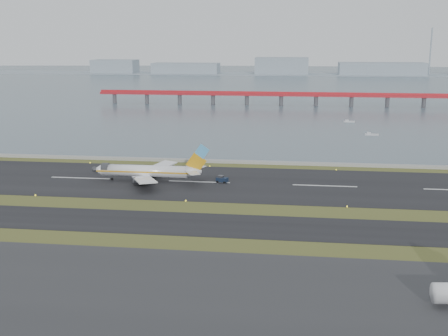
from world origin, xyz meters
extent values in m
plane|color=#34491A|center=(0.00, 0.00, 0.00)|extent=(1000.00, 1000.00, 0.00)
cube|color=#2D2D30|center=(0.00, -55.00, 0.05)|extent=(1000.00, 50.00, 0.10)
cube|color=black|center=(0.00, -12.00, 0.05)|extent=(1000.00, 18.00, 0.10)
cube|color=black|center=(0.00, 30.00, 0.05)|extent=(1000.00, 45.00, 0.10)
cube|color=#969691|center=(0.00, 60.00, 0.50)|extent=(1000.00, 2.50, 1.00)
cube|color=#445561|center=(0.00, 460.00, 0.00)|extent=(1400.00, 800.00, 1.30)
cube|color=red|center=(20.00, 250.00, 7.50)|extent=(260.00, 5.00, 1.60)
cube|color=red|center=(20.00, 250.00, 9.00)|extent=(260.00, 0.40, 1.40)
cylinder|color=#4C4C51|center=(-76.00, 250.00, 3.00)|extent=(2.80, 2.80, 7.00)
cylinder|color=#4C4C51|center=(20.00, 250.00, 3.00)|extent=(2.80, 2.80, 7.00)
cylinder|color=#4C4C51|center=(116.00, 250.00, 3.00)|extent=(2.80, 2.80, 7.00)
cube|color=#8F9EA9|center=(0.00, 620.00, 0.00)|extent=(1400.00, 80.00, 1.00)
cube|color=#8F9EA9|center=(-220.00, 620.00, 9.00)|extent=(60.00, 35.00, 18.00)
cube|color=#8F9EA9|center=(-120.00, 620.00, 7.00)|extent=(90.00, 35.00, 14.00)
cube|color=#8F9EA9|center=(10.00, 620.00, 11.00)|extent=(70.00, 35.00, 22.00)
cube|color=#8F9EA9|center=(140.00, 620.00, 8.00)|extent=(110.00, 35.00, 16.00)
cylinder|color=#8F9EA9|center=(200.00, 620.00, 30.00)|extent=(1.80, 1.80, 60.00)
cylinder|color=white|center=(-17.67, 28.66, 3.50)|extent=(28.00, 3.80, 3.80)
cone|color=white|center=(-33.27, 28.66, 3.50)|extent=(3.20, 3.80, 3.80)
cone|color=white|center=(-1.47, 28.66, 3.80)|extent=(5.00, 3.80, 3.80)
cube|color=orange|center=(-17.67, 26.74, 3.50)|extent=(31.00, 0.06, 0.45)
cube|color=orange|center=(-17.67, 30.58, 3.50)|extent=(31.00, 0.06, 0.45)
cube|color=white|center=(-15.47, 20.16, 2.80)|extent=(11.31, 15.89, 1.66)
cube|color=white|center=(-15.47, 37.16, 2.80)|extent=(11.31, 15.89, 1.66)
cylinder|color=#35363A|center=(-17.17, 22.66, 1.60)|extent=(4.20, 2.10, 2.10)
cylinder|color=#35363A|center=(-17.17, 34.66, 1.60)|extent=(4.20, 2.10, 2.10)
cube|color=orange|center=(-0.67, 28.66, 6.70)|extent=(6.80, 0.35, 6.85)
cube|color=#50A7E3|center=(1.23, 28.66, 10.40)|extent=(4.85, 0.37, 4.90)
cube|color=white|center=(-1.17, 24.86, 4.30)|extent=(5.64, 6.80, 0.22)
cube|color=white|center=(-1.17, 32.46, 4.30)|extent=(5.64, 6.80, 0.22)
cylinder|color=black|center=(-28.67, 28.66, 0.45)|extent=(0.80, 0.28, 0.80)
cylinder|color=black|center=(-16.17, 25.86, 0.55)|extent=(1.00, 0.38, 1.00)
cylinder|color=black|center=(-16.17, 31.46, 0.55)|extent=(1.00, 0.38, 1.00)
cube|color=#121D32|center=(7.43, 30.16, 1.02)|extent=(4.04, 2.96, 1.36)
cube|color=#35363A|center=(7.00, 30.29, 1.92)|extent=(1.99, 2.07, 0.79)
cylinder|color=black|center=(5.99, 29.64, 0.40)|extent=(0.86, 0.55, 0.79)
cylinder|color=black|center=(6.49, 31.38, 0.40)|extent=(0.86, 0.55, 0.79)
cylinder|color=black|center=(8.38, 28.95, 0.40)|extent=(0.86, 0.55, 0.79)
cylinder|color=black|center=(8.88, 30.69, 0.40)|extent=(0.86, 0.55, 0.79)
cube|color=silver|center=(66.86, 129.88, 0.37)|extent=(6.63, 2.76, 0.83)
cube|color=silver|center=(65.49, 130.05, 1.10)|extent=(2.00, 1.68, 0.83)
cube|color=silver|center=(59.99, 173.23, 0.34)|extent=(6.01, 2.04, 0.77)
cube|color=silver|center=(58.71, 173.27, 1.02)|extent=(1.74, 1.41, 0.77)
camera|label=1|loc=(30.27, -143.00, 44.83)|focal=45.00mm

